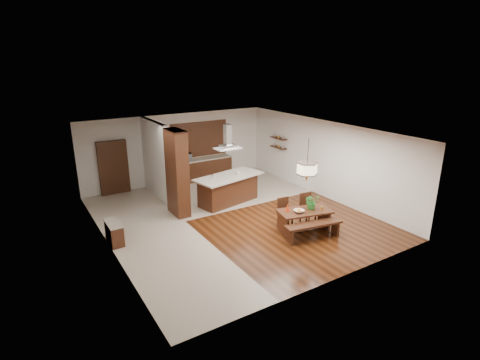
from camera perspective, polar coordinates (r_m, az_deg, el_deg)
room_shell at (r=11.91m, az=-1.23°, el=3.48°), size 9.00×9.04×2.92m
tile_hallway at (r=11.56m, az=-13.08°, el=-8.38°), size 2.50×9.00×0.01m
tile_kitchen at (r=15.18m, az=-1.95°, el=-1.40°), size 5.50×4.00×0.01m
soffit_band at (r=11.73m, az=-1.25°, el=7.37°), size 8.00×9.00×0.02m
partition_pier at (r=12.52m, az=-9.56°, el=1.04°), size 0.45×1.00×2.90m
partition_stub at (r=14.41m, az=-12.80°, el=3.10°), size 0.18×2.40×2.90m
hallway_console at (r=11.36m, az=-18.61°, el=-7.64°), size 0.37×0.88×0.63m
hallway_doorway at (r=15.20m, az=-18.71°, el=1.79°), size 1.10×0.20×2.10m
rear_counter at (r=16.36m, az=-5.71°, el=1.70°), size 2.60×0.62×0.95m
kitchen_window at (r=16.28m, az=-6.26°, el=6.22°), size 2.60×0.08×1.50m
shelf_lower at (r=16.28m, az=5.85°, el=4.98°), size 0.26×0.90×0.04m
shelf_upper at (r=16.20m, az=5.90°, el=6.36°), size 0.26×0.90×0.04m
dining_table at (r=11.61m, az=9.78°, el=-5.40°), size 1.75×1.15×0.67m
dining_bench at (r=11.25m, az=11.10°, el=-7.63°), size 1.80×0.69×0.50m
dining_chair_left at (r=11.85m, az=6.93°, el=-4.96°), size 0.45×0.45×0.91m
dining_chair_right at (r=12.19m, az=10.36°, el=-4.31°), size 0.48×0.48×0.97m
pendant_lantern at (r=11.04m, az=10.26°, el=2.99°), size 0.64×0.64×1.31m
foliage_plant at (r=11.62m, az=10.88°, el=-3.22°), size 0.53×0.49×0.48m
fruit_bowl at (r=11.37m, az=8.98°, el=-4.70°), size 0.32×0.32×0.07m
napkin_cone at (r=11.39m, az=7.26°, el=-4.15°), size 0.15×0.15×0.23m
gold_ornament at (r=11.66m, az=12.38°, el=-4.23°), size 0.08×0.08×0.10m
kitchen_island at (r=13.61m, az=-1.79°, el=-1.35°), size 2.72×1.61×1.05m
range_hood at (r=13.10m, az=-1.88°, el=6.62°), size 0.90×0.55×0.87m
island_cup at (r=13.57m, az=-0.30°, el=1.11°), size 0.16×0.16×0.10m
microwave at (r=15.88m, az=-8.48°, el=3.46°), size 0.62×0.47×0.32m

